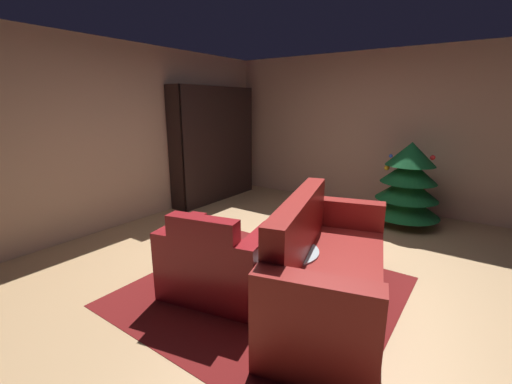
{
  "coord_description": "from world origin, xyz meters",
  "views": [
    {
      "loc": [
        1.58,
        -2.84,
        1.75
      ],
      "look_at": [
        -0.32,
        -0.15,
        0.88
      ],
      "focal_mm": 23.6,
      "sensor_mm": 36.0,
      "label": 1
    }
  ],
  "objects_px": {
    "couch_red": "(327,270)",
    "book_stack_on_table": "(284,246)",
    "bookshelf_unit": "(219,144)",
    "decorated_tree": "(408,184)",
    "coffee_table": "(282,254)",
    "armchair_red": "(218,264)",
    "bottle_on_table": "(290,232)"
  },
  "relations": [
    {
      "from": "couch_red",
      "to": "book_stack_on_table",
      "type": "relative_size",
      "value": 11.43
    },
    {
      "from": "bookshelf_unit",
      "to": "decorated_tree",
      "type": "height_order",
      "value": "bookshelf_unit"
    },
    {
      "from": "coffee_table",
      "to": "bottle_on_table",
      "type": "distance_m",
      "value": 0.24
    },
    {
      "from": "book_stack_on_table",
      "to": "couch_red",
      "type": "bearing_deg",
      "value": 9.57
    },
    {
      "from": "couch_red",
      "to": "decorated_tree",
      "type": "xyz_separation_m",
      "value": [
        0.1,
        2.59,
        0.28
      ]
    },
    {
      "from": "coffee_table",
      "to": "couch_red",
      "type": "bearing_deg",
      "value": 10.91
    },
    {
      "from": "armchair_red",
      "to": "decorated_tree",
      "type": "distance_m",
      "value": 3.19
    },
    {
      "from": "decorated_tree",
      "to": "coffee_table",
      "type": "bearing_deg",
      "value": -100.75
    },
    {
      "from": "book_stack_on_table",
      "to": "bookshelf_unit",
      "type": "bearing_deg",
      "value": 140.66
    },
    {
      "from": "decorated_tree",
      "to": "bookshelf_unit",
      "type": "bearing_deg",
      "value": -172.43
    },
    {
      "from": "bookshelf_unit",
      "to": "coffee_table",
      "type": "distance_m",
      "value": 3.58
    },
    {
      "from": "bookshelf_unit",
      "to": "couch_red",
      "type": "relative_size",
      "value": 0.96
    },
    {
      "from": "coffee_table",
      "to": "bookshelf_unit",
      "type": "bearing_deg",
      "value": 140.48
    },
    {
      "from": "coffee_table",
      "to": "book_stack_on_table",
      "type": "relative_size",
      "value": 3.6
    },
    {
      "from": "couch_red",
      "to": "bottle_on_table",
      "type": "relative_size",
      "value": 8.26
    },
    {
      "from": "bookshelf_unit",
      "to": "book_stack_on_table",
      "type": "xyz_separation_m",
      "value": [
        2.72,
        -2.23,
        -0.54
      ]
    },
    {
      "from": "bottle_on_table",
      "to": "couch_red",
      "type": "bearing_deg",
      "value": -13.45
    },
    {
      "from": "bookshelf_unit",
      "to": "coffee_table",
      "type": "xyz_separation_m",
      "value": [
        2.72,
        -2.24,
        -0.61
      ]
    },
    {
      "from": "armchair_red",
      "to": "couch_red",
      "type": "distance_m",
      "value": 0.99
    },
    {
      "from": "armchair_red",
      "to": "bottle_on_table",
      "type": "relative_size",
      "value": 4.29
    },
    {
      "from": "bookshelf_unit",
      "to": "decorated_tree",
      "type": "xyz_separation_m",
      "value": [
        3.23,
        0.43,
        -0.4
      ]
    },
    {
      "from": "armchair_red",
      "to": "decorated_tree",
      "type": "height_order",
      "value": "decorated_tree"
    },
    {
      "from": "armchair_red",
      "to": "couch_red",
      "type": "height_order",
      "value": "couch_red"
    },
    {
      "from": "decorated_tree",
      "to": "bottle_on_table",
      "type": "bearing_deg",
      "value": -102.04
    },
    {
      "from": "decorated_tree",
      "to": "armchair_red",
      "type": "bearing_deg",
      "value": -108.18
    },
    {
      "from": "bottle_on_table",
      "to": "decorated_tree",
      "type": "bearing_deg",
      "value": 77.96
    },
    {
      "from": "armchair_red",
      "to": "coffee_table",
      "type": "bearing_deg",
      "value": 35.55
    },
    {
      "from": "decorated_tree",
      "to": "couch_red",
      "type": "bearing_deg",
      "value": -92.16
    },
    {
      "from": "couch_red",
      "to": "decorated_tree",
      "type": "bearing_deg",
      "value": 87.84
    },
    {
      "from": "armchair_red",
      "to": "couch_red",
      "type": "relative_size",
      "value": 0.52
    },
    {
      "from": "bookshelf_unit",
      "to": "couch_red",
      "type": "distance_m",
      "value": 3.86
    },
    {
      "from": "armchair_red",
      "to": "bottle_on_table",
      "type": "height_order",
      "value": "armchair_red"
    }
  ]
}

